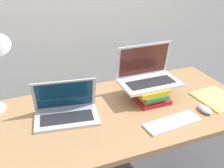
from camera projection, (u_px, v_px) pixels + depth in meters
name	position (u px, v px, depth m)	size (l,w,h in m)	color
desk	(119.00, 121.00, 1.56)	(1.60, 0.75, 0.75)	#9E754C
laptop_left	(66.00, 110.00, 1.45)	(0.38, 0.27, 0.22)	#B2B2B7
book_stack	(148.00, 92.00, 1.62)	(0.21, 0.26, 0.10)	maroon
laptop_on_books	(148.00, 75.00, 1.61)	(0.36, 0.22, 0.23)	silver
wireless_keyboard	(172.00, 122.00, 1.41)	(0.33, 0.13, 0.01)	silver
mouse	(205.00, 109.00, 1.51)	(0.06, 0.11, 0.03)	#B2B2B7
notepad	(217.00, 99.00, 1.63)	(0.24, 0.27, 0.01)	#EFE066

